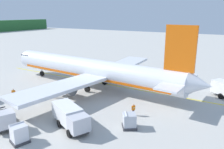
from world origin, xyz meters
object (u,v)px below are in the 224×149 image
(airliner_foreground, at_px, (92,70))
(service_truck_fuel, at_px, (70,116))
(cargo_container_far, at_px, (19,134))
(cargo_container_near, at_px, (173,87))
(crew_loader_right, at_px, (14,93))
(cargo_container_mid, at_px, (129,121))
(crew_marshaller, at_px, (133,109))
(service_truck_catering, at_px, (3,119))
(crew_supervisor, at_px, (159,80))
(crew_loader_left, at_px, (50,92))

(airliner_foreground, distance_m, service_truck_fuel, 15.53)
(cargo_container_far, bearing_deg, cargo_container_near, -21.71)
(cargo_container_near, bearing_deg, crew_loader_right, 127.66)
(service_truck_fuel, height_order, cargo_container_mid, service_truck_fuel)
(cargo_container_near, xyz_separation_m, crew_marshaller, (-12.41, 2.00, 0.11))
(cargo_container_far, bearing_deg, service_truck_fuel, -25.50)
(cargo_container_near, relative_size, crew_loader_right, 1.48)
(airliner_foreground, bearing_deg, service_truck_catering, 178.87)
(cargo_container_near, height_order, crew_supervisor, cargo_container_near)
(cargo_container_near, distance_m, crew_supervisor, 4.47)
(service_truck_fuel, bearing_deg, crew_loader_right, 79.14)
(service_truck_fuel, relative_size, crew_marshaller, 4.02)
(airliner_foreground, height_order, service_truck_fuel, airliner_foreground)
(crew_loader_right, height_order, crew_supervisor, crew_loader_right)
(cargo_container_near, xyz_separation_m, crew_loader_right, (-16.49, 21.37, 0.10))
(crew_loader_right, relative_size, crew_supervisor, 1.02)
(airliner_foreground, xyz_separation_m, crew_marshaller, (-7.17, -11.76, -2.41))
(cargo_container_near, relative_size, crew_loader_left, 1.39)
(crew_loader_right, bearing_deg, cargo_container_near, -52.34)
(cargo_container_far, xyz_separation_m, crew_marshaller, (12.11, -7.76, -0.02))
(cargo_container_far, bearing_deg, crew_supervisor, -12.86)
(airliner_foreground, height_order, cargo_container_mid, airliner_foreground)
(airliner_foreground, bearing_deg, crew_loader_right, 145.91)
(airliner_foreground, height_order, service_truck_catering, airliner_foreground)
(cargo_container_near, distance_m, crew_loader_right, 26.99)
(crew_supervisor, bearing_deg, crew_marshaller, -174.15)
(cargo_container_far, bearing_deg, crew_loader_right, 55.31)
(airliner_foreground, distance_m, cargo_container_mid, 16.71)
(crew_supervisor, bearing_deg, airliner_foreground, 127.92)
(service_truck_fuel, bearing_deg, cargo_container_mid, -61.01)
(cargo_container_far, height_order, crew_marshaller, cargo_container_far)
(crew_supervisor, bearing_deg, cargo_container_far, 167.14)
(cargo_container_mid, relative_size, crew_supervisor, 1.43)
(cargo_container_near, distance_m, cargo_container_mid, 15.78)
(cargo_container_mid, bearing_deg, crew_loader_right, 92.08)
(cargo_container_mid, relative_size, crew_loader_left, 1.30)
(crew_loader_left, bearing_deg, service_truck_catering, -166.11)
(service_truck_catering, xyz_separation_m, crew_supervisor, (26.08, -10.56, -0.23))
(cargo_container_mid, bearing_deg, crew_supervisor, 7.87)
(cargo_container_near, bearing_deg, crew_loader_left, 128.35)
(crew_loader_left, bearing_deg, cargo_container_near, -51.65)
(cargo_container_near, xyz_separation_m, cargo_container_far, (-24.52, 9.76, 0.13))
(cargo_container_mid, height_order, crew_marshaller, cargo_container_mid)
(crew_supervisor, bearing_deg, service_truck_catering, 157.95)
(crew_loader_left, relative_size, crew_loader_right, 1.07)
(airliner_foreground, distance_m, crew_loader_left, 8.75)
(cargo_container_near, distance_m, cargo_container_far, 26.39)
(cargo_container_mid, height_order, crew_loader_left, cargo_container_mid)
(crew_supervisor, bearing_deg, crew_loader_right, 137.14)
(crew_marshaller, height_order, crew_loader_left, crew_loader_left)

